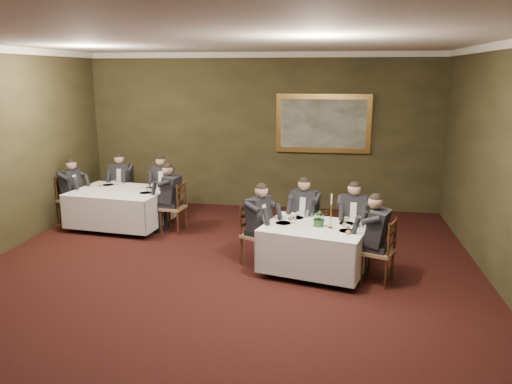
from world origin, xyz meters
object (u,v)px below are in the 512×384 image
(chair_sec_endright, at_px, (174,218))
(diner_sec_endright, at_px, (173,206))
(diner_main_endleft, at_px, (257,234))
(centerpiece, at_px, (320,217))
(diner_main_endright, at_px, (378,250))
(diner_sec_endleft, at_px, (71,199))
(chair_main_endright, at_px, (378,265))
(chair_main_backright, at_px, (352,243))
(chair_main_backleft, at_px, (305,237))
(table_second, at_px, (121,205))
(diner_main_backleft, at_px, (305,225))
(diner_sec_backright, at_px, (163,193))
(table_main, at_px, (315,245))
(painting, at_px, (323,124))
(candlestick, at_px, (331,215))
(diner_sec_backleft, at_px, (122,191))
(chair_sec_endleft, at_px, (71,209))
(chair_sec_backright, at_px, (164,203))
(chair_main_endleft, at_px, (257,247))

(chair_sec_endright, bearing_deg, diner_sec_endright, 90.00)
(diner_main_endleft, xyz_separation_m, centerpiece, (1.00, -0.25, 0.40))
(diner_main_endright, relative_size, diner_sec_endleft, 1.00)
(chair_main_endright, bearing_deg, chair_main_backright, 41.02)
(chair_main_backleft, bearing_deg, diner_main_endright, 150.75)
(table_second, xyz_separation_m, diner_main_endleft, (3.03, -1.56, 0.06))
(diner_main_backleft, distance_m, diner_sec_backright, 3.65)
(table_main, bearing_deg, diner_sec_backright, 141.59)
(table_main, relative_size, painting, 0.87)
(diner_main_endright, height_order, diner_sec_endleft, same)
(chair_main_backright, xyz_separation_m, diner_sec_endright, (-3.43, 1.01, 0.23))
(chair_main_endright, height_order, candlestick, candlestick)
(diner_sec_endleft, bearing_deg, table_second, 94.85)
(diner_main_endleft, xyz_separation_m, chair_main_endright, (1.89, -0.49, -0.23))
(diner_main_endright, relative_size, chair_sec_endright, 1.35)
(diner_main_endleft, bearing_deg, diner_sec_endleft, -84.17)
(table_main, distance_m, chair_main_endright, 1.00)
(diner_sec_backright, bearing_deg, diner_sec_endleft, 17.69)
(chair_main_endright, height_order, diner_main_endright, diner_main_endright)
(diner_main_endright, bearing_deg, diner_sec_backleft, 80.26)
(diner_sec_endright, xyz_separation_m, candlestick, (3.06, -1.74, 0.45))
(chair_main_backleft, distance_m, chair_sec_endleft, 5.03)
(diner_main_endleft, relative_size, chair_main_endright, 1.35)
(chair_sec_backright, xyz_separation_m, chair_sec_endleft, (-1.75, -0.75, 0.00))
(chair_main_backleft, height_order, chair_main_backright, same)
(diner_main_endright, bearing_deg, chair_sec_backright, 75.87)
(painting, bearing_deg, diner_sec_backleft, -167.34)
(diner_main_endright, relative_size, chair_sec_backright, 1.35)
(diner_main_backleft, distance_m, diner_sec_endleft, 5.02)
(table_second, xyz_separation_m, chair_main_backright, (4.57, -1.14, -0.17))
(diner_sec_endright, xyz_separation_m, chair_sec_endleft, (-2.30, 0.26, -0.23))
(chair_main_backleft, xyz_separation_m, centerpiece, (0.27, -0.88, 0.63))
(diner_main_endleft, bearing_deg, diner_main_backleft, 158.25)
(chair_main_endleft, bearing_deg, chair_main_backleft, 158.00)
(diner_sec_endleft, bearing_deg, diner_sec_endright, 94.85)
(chair_main_endleft, bearing_deg, diner_main_endright, 103.39)
(chair_sec_backright, relative_size, painting, 0.48)
(diner_sec_endright, height_order, diner_sec_endleft, same)
(diner_main_endleft, height_order, chair_sec_endleft, diner_main_endleft)
(diner_sec_backleft, relative_size, chair_sec_endleft, 1.35)
(chair_main_endright, distance_m, chair_sec_backright, 5.23)
(chair_main_backright, bearing_deg, chair_main_endright, 115.60)
(table_main, bearing_deg, diner_main_endleft, 165.54)
(diner_main_backleft, distance_m, candlestick, 1.13)
(diner_main_backleft, relative_size, chair_main_backright, 1.35)
(chair_main_endleft, xyz_separation_m, diner_main_endleft, (0.01, -0.01, 0.23))
(table_main, height_order, diner_sec_backleft, diner_sec_backleft)
(table_second, xyz_separation_m, chair_main_endleft, (3.02, -1.56, -0.17))
(diner_sec_endright, xyz_separation_m, centerpiece, (2.89, -1.68, 0.40))
(chair_main_endleft, distance_m, diner_sec_endright, 2.37)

